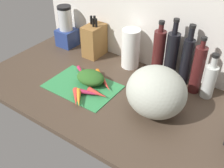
# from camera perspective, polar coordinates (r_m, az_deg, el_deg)

# --- Properties ---
(ground_plane) EXTENTS (1.70, 0.80, 0.03)m
(ground_plane) POSITION_cam_1_polar(r_m,az_deg,el_deg) (1.48, 2.02, -3.01)
(ground_plane) COLOR #47382B
(wall_back) EXTENTS (1.70, 0.03, 0.60)m
(wall_back) POSITION_cam_1_polar(r_m,az_deg,el_deg) (1.62, 9.95, 12.94)
(wall_back) COLOR silver
(wall_back) RESTS_ON ground_plane
(cutting_board) EXTENTS (0.41, 0.28, 0.01)m
(cutting_board) POSITION_cam_1_polar(r_m,az_deg,el_deg) (1.55, -6.31, -0.42)
(cutting_board) COLOR #338C4C
(cutting_board) RESTS_ON ground_plane
(carrot_0) EXTENTS (0.16, 0.12, 0.02)m
(carrot_0) POSITION_cam_1_polar(r_m,az_deg,el_deg) (1.62, -6.29, 2.08)
(carrot_0) COLOR #B2264C
(carrot_0) RESTS_ON cutting_board
(carrot_1) EXTENTS (0.11, 0.09, 0.03)m
(carrot_1) POSITION_cam_1_polar(r_m,az_deg,el_deg) (1.60, -2.51, 1.87)
(carrot_1) COLOR orange
(carrot_1) RESTS_ON cutting_board
(carrot_2) EXTENTS (0.12, 0.09, 0.03)m
(carrot_2) POSITION_cam_1_polar(r_m,az_deg,el_deg) (1.52, -1.27, -0.18)
(carrot_2) COLOR red
(carrot_2) RESTS_ON cutting_board
(carrot_3) EXTENTS (0.15, 0.08, 0.03)m
(carrot_3) POSITION_cam_1_polar(r_m,az_deg,el_deg) (1.46, -4.21, -2.00)
(carrot_3) COLOR #B2264C
(carrot_3) RESTS_ON cutting_board
(carrot_4) EXTENTS (0.12, 0.04, 0.04)m
(carrot_4) POSITION_cam_1_polar(r_m,az_deg,el_deg) (1.45, -3.07, -2.02)
(carrot_4) COLOR red
(carrot_4) RESTS_ON cutting_board
(carrot_5) EXTENTS (0.11, 0.05, 0.03)m
(carrot_5) POSITION_cam_1_polar(r_m,az_deg,el_deg) (1.55, -4.48, 0.52)
(carrot_5) COLOR red
(carrot_5) RESTS_ON cutting_board
(carrot_6) EXTENTS (0.12, 0.12, 0.03)m
(carrot_6) POSITION_cam_1_polar(r_m,az_deg,el_deg) (1.43, -7.15, -3.05)
(carrot_6) COLOR orange
(carrot_6) RESTS_ON cutting_board
(carrot_7) EXTENTS (0.12, 0.13, 0.03)m
(carrot_7) POSITION_cam_1_polar(r_m,az_deg,el_deg) (1.43, -7.71, -2.88)
(carrot_7) COLOR red
(carrot_7) RESTS_ON cutting_board
(carrot_greens_pile) EXTENTS (0.17, 0.13, 0.07)m
(carrot_greens_pile) POSITION_cam_1_polar(r_m,az_deg,el_deg) (1.54, -4.59, 1.38)
(carrot_greens_pile) COLOR #2D6023
(carrot_greens_pile) RESTS_ON cutting_board
(winter_squash) EXTENTS (0.30, 0.28, 0.26)m
(winter_squash) POSITION_cam_1_polar(r_m,az_deg,el_deg) (1.31, 9.40, -1.69)
(winter_squash) COLOR #B2B7A8
(winter_squash) RESTS_ON ground_plane
(knife_block) EXTENTS (0.10, 0.16, 0.27)m
(knife_block) POSITION_cam_1_polar(r_m,az_deg,el_deg) (1.81, -3.77, 9.28)
(knife_block) COLOR olive
(knife_block) RESTS_ON ground_plane
(blender_appliance) EXTENTS (0.13, 0.13, 0.29)m
(blender_appliance) POSITION_cam_1_polar(r_m,az_deg,el_deg) (1.95, -9.73, 11.45)
(blender_appliance) COLOR navy
(blender_appliance) RESTS_ON ground_plane
(paper_towel_roll) EXTENTS (0.11, 0.11, 0.25)m
(paper_towel_roll) POSITION_cam_1_polar(r_m,az_deg,el_deg) (1.67, 3.99, 7.55)
(paper_towel_roll) COLOR white
(paper_towel_roll) RESTS_ON ground_plane
(bottle_0) EXTENTS (0.07, 0.07, 0.35)m
(bottle_0) POSITION_cam_1_polar(r_m,az_deg,el_deg) (1.58, 9.84, 6.41)
(bottle_0) COLOR #471919
(bottle_0) RESTS_ON ground_plane
(bottle_1) EXTENTS (0.07, 0.07, 0.38)m
(bottle_1) POSITION_cam_1_polar(r_m,az_deg,el_deg) (1.56, 12.53, 5.76)
(bottle_1) COLOR black
(bottle_1) RESTS_ON ground_plane
(bottle_2) EXTENTS (0.06, 0.06, 0.36)m
(bottle_2) POSITION_cam_1_polar(r_m,az_deg,el_deg) (1.55, 15.59, 4.89)
(bottle_2) COLOR black
(bottle_2) RESTS_ON ground_plane
(bottle_3) EXTENTS (0.06, 0.06, 0.33)m
(bottle_3) POSITION_cam_1_polar(r_m,az_deg,el_deg) (1.50, 17.78, 3.00)
(bottle_3) COLOR #471919
(bottle_3) RESTS_ON ground_plane
(bottle_4) EXTENTS (0.07, 0.07, 0.26)m
(bottle_4) POSITION_cam_1_polar(r_m,az_deg,el_deg) (1.50, 20.07, 0.80)
(bottle_4) COLOR silver
(bottle_4) RESTS_ON ground_plane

